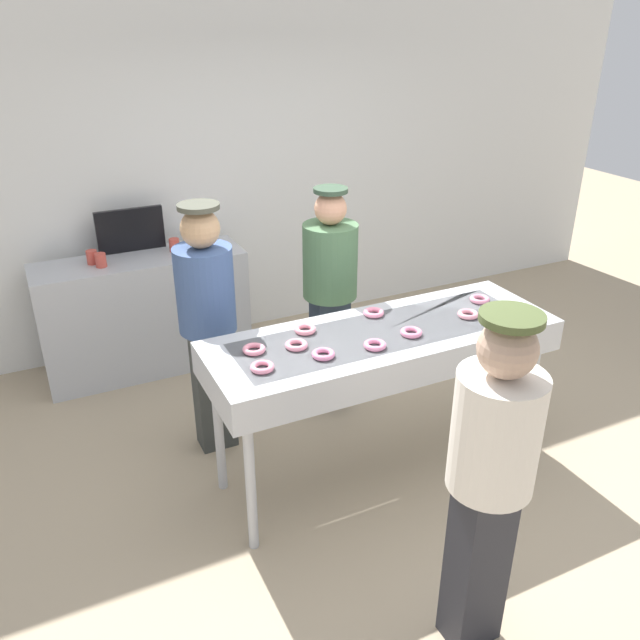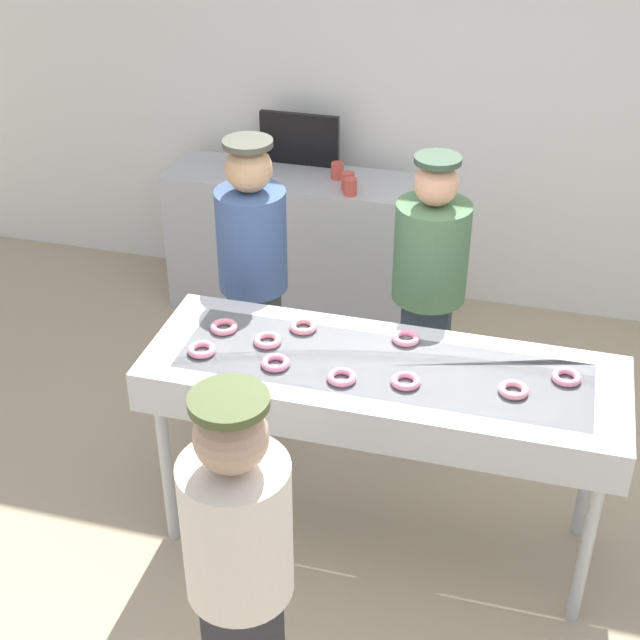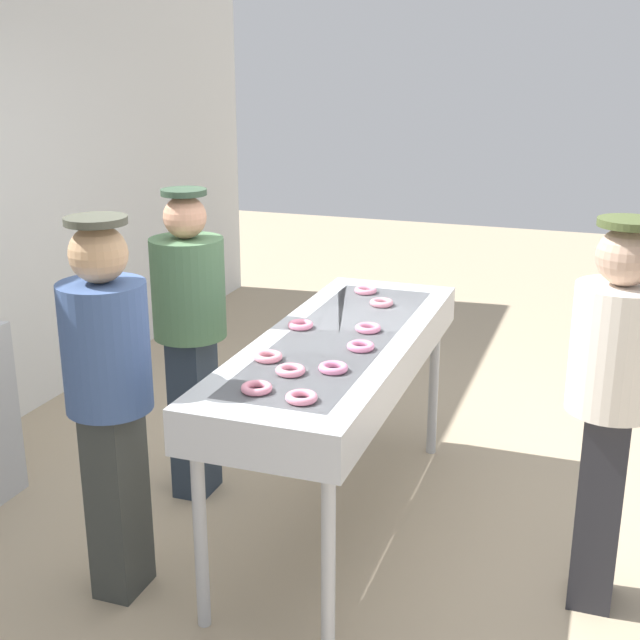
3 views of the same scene
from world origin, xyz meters
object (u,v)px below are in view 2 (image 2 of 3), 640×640
fryer_conveyor (382,384)px  strawberry_donut_7 (406,381)px  strawberry_donut_1 (202,350)px  strawberry_donut_3 (566,377)px  strawberry_donut_0 (406,338)px  strawberry_donut_2 (267,340)px  worker_baker (253,269)px  paper_cup_2 (348,181)px  paper_cup_0 (245,167)px  strawberry_donut_4 (342,377)px  prep_counter (292,243)px  strawberry_donut_8 (303,327)px  paper_cup_4 (337,171)px  menu_display (299,139)px  customer_waiting (240,569)px  worker_assistant (429,284)px  strawberry_donut_5 (224,327)px  strawberry_donut_9 (275,363)px  strawberry_donut_6 (514,390)px  paper_cup_1 (243,161)px  paper_cup_3 (350,187)px

fryer_conveyor → strawberry_donut_7: (0.12, -0.11, 0.11)m
strawberry_donut_1 → strawberry_donut_3: (1.56, 0.21, 0.00)m
strawberry_donut_0 → strawberry_donut_2: same height
fryer_conveyor → strawberry_donut_0: bearing=75.0°
worker_baker → paper_cup_2: 1.18m
strawberry_donut_7 → paper_cup_0: paper_cup_0 is taller
strawberry_donut_4 → prep_counter: (-0.86, 2.13, -0.54)m
strawberry_donut_8 → paper_cup_4: paper_cup_4 is taller
strawberry_donut_2 → worker_baker: size_ratio=0.08×
strawberry_donut_3 → menu_display: (-1.77, 2.08, 0.11)m
worker_baker → paper_cup_4: (0.12, 1.29, 0.03)m
strawberry_donut_8 → customer_waiting: (0.19, -1.42, -0.04)m
strawberry_donut_7 → worker_assistant: worker_assistant is taller
strawberry_donut_5 → strawberry_donut_9: same height
strawberry_donut_6 → strawberry_donut_1: bearing=-177.6°
strawberry_donut_6 → customer_waiting: (-0.78, -1.18, -0.04)m
strawberry_donut_2 → strawberry_donut_9: 0.18m
paper_cup_2 → menu_display: menu_display is taller
strawberry_donut_9 → paper_cup_2: size_ratio=1.21×
paper_cup_4 → strawberry_donut_6: bearing=-58.3°
strawberry_donut_6 → paper_cup_1: 2.80m
customer_waiting → strawberry_donut_3: bearing=44.9°
strawberry_donut_6 → menu_display: 2.73m
strawberry_donut_3 → paper_cup_0: 2.74m
worker_baker → paper_cup_3: size_ratio=16.17×
strawberry_donut_2 → strawberry_donut_7: same height
paper_cup_2 → strawberry_donut_2: bearing=-87.6°
strawberry_donut_5 → paper_cup_0: paper_cup_0 is taller
paper_cup_0 → paper_cup_4: same height
paper_cup_1 → paper_cup_4: size_ratio=1.00×
menu_display → strawberry_donut_3: bearing=-49.5°
prep_counter → paper_cup_3: paper_cup_3 is taller
prep_counter → menu_display: 0.68m
strawberry_donut_4 → customer_waiting: (-0.08, -1.08, -0.04)m
worker_assistant → paper_cup_2: 1.25m
strawberry_donut_1 → worker_baker: size_ratio=0.08×
prep_counter → paper_cup_3: (0.43, -0.18, 0.53)m
strawberry_donut_8 → paper_cup_4: (-0.30, 1.82, -0.01)m
strawberry_donut_7 → paper_cup_2: paper_cup_2 is taller
strawberry_donut_1 → strawberry_donut_4: (0.65, -0.04, 0.00)m
menu_display → worker_assistant: bearing=-51.5°
worker_baker → worker_assistant: size_ratio=1.02×
paper_cup_3 → strawberry_donut_9: bearing=-86.2°
customer_waiting → strawberry_donut_9: bearing=93.1°
customer_waiting → paper_cup_0: (-1.07, 3.15, 0.03)m
strawberry_donut_5 → strawberry_donut_8: 0.36m
paper_cup_3 → strawberry_donut_0: bearing=-68.0°
strawberry_donut_8 → customer_waiting: customer_waiting is taller
strawberry_donut_7 → strawberry_donut_8: 0.61m
paper_cup_3 → worker_baker: bearing=-103.7°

